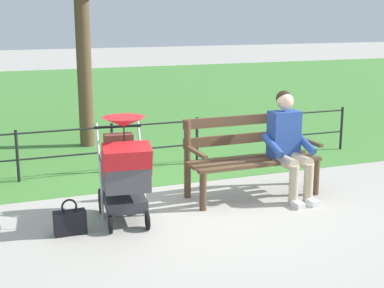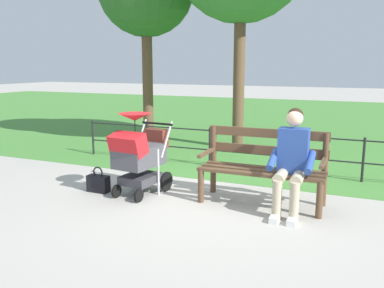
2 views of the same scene
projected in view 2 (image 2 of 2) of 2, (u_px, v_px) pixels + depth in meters
name	position (u px, v px, depth m)	size (l,w,h in m)	color
ground_plane	(209.00, 198.00, 5.61)	(60.00, 60.00, 0.00)	#ADA89E
grass_lawn	(305.00, 120.00, 13.54)	(40.00, 16.00, 0.01)	#478438
park_bench	(263.00, 163.00, 5.34)	(1.61, 0.62, 0.96)	brown
person_on_bench	(292.00, 158.00, 4.96)	(0.54, 0.74, 1.28)	tan
stroller	(139.00, 153.00, 5.65)	(0.59, 0.93, 1.15)	black
handbag	(98.00, 183.00, 5.85)	(0.32, 0.14, 0.37)	black
park_fence	(244.00, 146.00, 7.03)	(6.35, 0.04, 0.70)	black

